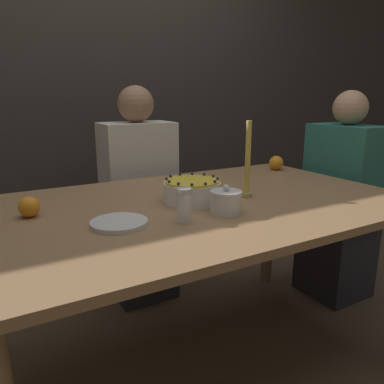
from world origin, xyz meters
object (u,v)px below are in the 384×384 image
at_px(person_woman_floral, 340,211).
at_px(sugar_shaker, 184,205).
at_px(sugar_bowl, 226,202).
at_px(candle, 247,166).
at_px(cake, 192,191).
at_px(person_man_blue_shirt, 140,209).

bearing_deg(person_woman_floral, sugar_shaker, 105.40).
xyz_separation_m(sugar_bowl, candle, (0.21, 0.14, 0.09)).
bearing_deg(candle, person_woman_floral, 12.43).
distance_m(cake, person_man_blue_shirt, 0.77).
xyz_separation_m(sugar_shaker, person_man_blue_shirt, (0.20, 0.92, -0.29)).
relative_size(cake, person_woman_floral, 0.19).
relative_size(cake, person_man_blue_shirt, 0.19).
height_order(sugar_shaker, person_woman_floral, person_woman_floral).
xyz_separation_m(candle, person_woman_floral, (0.84, 0.19, -0.37)).
bearing_deg(candle, cake, 168.21).
height_order(cake, candle, candle).
relative_size(cake, candle, 0.72).
height_order(sugar_bowl, person_woman_floral, person_woman_floral).
bearing_deg(cake, sugar_shaker, -126.03).
xyz_separation_m(cake, sugar_shaker, (-0.15, -0.20, 0.01)).
bearing_deg(person_man_blue_shirt, cake, 85.45).
relative_size(cake, sugar_bowl, 2.00).
relative_size(person_man_blue_shirt, person_woman_floral, 1.02).
height_order(cake, sugar_shaker, sugar_shaker).
relative_size(cake, sugar_shaker, 1.96).
relative_size(sugar_shaker, candle, 0.37).
relative_size(sugar_bowl, sugar_shaker, 0.98).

